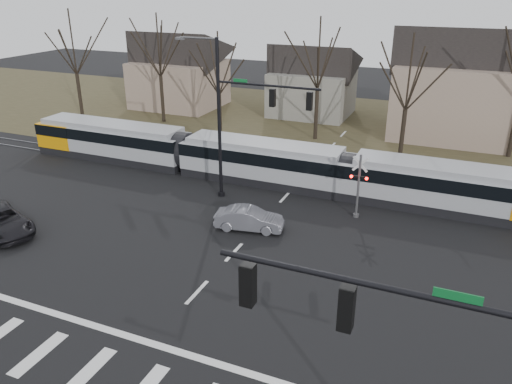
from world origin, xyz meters
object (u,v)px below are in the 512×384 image
at_px(sedan, 249,219).
at_px(rail_crossing_signal, 358,188).
at_px(tram, 261,160).
at_px(suv, 1,221).

relative_size(sedan, rail_crossing_signal, 1.03).
xyz_separation_m(tram, rail_crossing_signal, (7.57, -3.21, 0.29)).
distance_m(sedan, rail_crossing_signal, 6.79).
bearing_deg(tram, sedan, -72.85).
relative_size(tram, rail_crossing_signal, 9.66).
bearing_deg(suv, sedan, -43.86).
bearing_deg(sedan, suv, 103.24).
bearing_deg(rail_crossing_signal, sedan, -143.09).
bearing_deg(rail_crossing_signal, suv, -151.48).
xyz_separation_m(suv, rail_crossing_signal, (18.16, 9.87, 1.18)).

